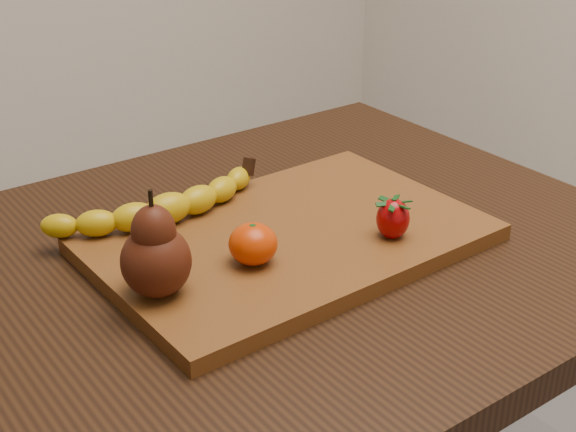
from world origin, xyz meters
TOP-DOWN VIEW (x-y plane):
  - table at (0.00, 0.00)m, footprint 1.00×0.70m
  - cutting_board at (0.08, -0.01)m, footprint 0.46×0.31m
  - banana at (-0.03, 0.09)m, footprint 0.25×0.07m
  - pear at (-0.11, -0.04)m, footprint 0.07×0.07m
  - mandarin at (0.00, -0.05)m, footprint 0.07×0.07m
  - strawberry at (0.17, -0.09)m, footprint 0.05×0.05m

SIDE VIEW (x-z plane):
  - table at x=0.00m, z-range 0.28..1.04m
  - cutting_board at x=0.08m, z-range 0.76..0.78m
  - banana at x=-0.03m, z-range 0.78..0.82m
  - mandarin at x=0.00m, z-range 0.78..0.83m
  - strawberry at x=0.17m, z-range 0.78..0.83m
  - pear at x=-0.11m, z-range 0.78..0.89m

